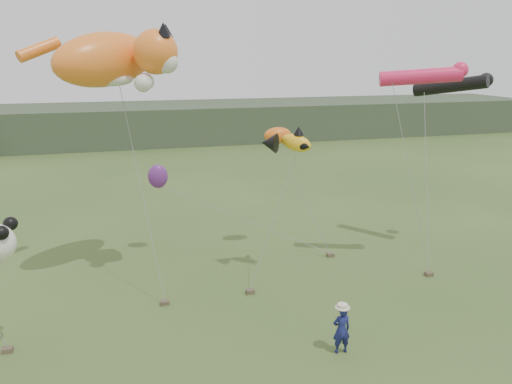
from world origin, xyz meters
TOP-DOWN VIEW (x-y plane):
  - ground at (0.00, 0.00)m, footprint 120.00×120.00m
  - headland at (-3.11, 44.69)m, footprint 90.00×13.00m
  - festival_attendant at (0.87, 0.15)m, footprint 0.61×0.41m
  - sandbag_anchors at (-0.78, 5.02)m, footprint 16.99×4.88m
  - cat_kite at (-5.49, 7.85)m, footprint 6.08×4.54m
  - fish_kite at (0.99, 6.26)m, footprint 2.31×1.50m
  - tube_kites at (8.33, 6.55)m, footprint 6.18×4.10m
  - misc_kites at (-0.91, 9.73)m, footprint 6.71×1.67m

SIDE VIEW (x-z plane):
  - ground at x=0.00m, z-range 0.00..0.00m
  - sandbag_anchors at x=-0.78m, z-range 0.00..0.17m
  - festival_attendant at x=0.87m, z-range 0.00..1.63m
  - headland at x=-3.11m, z-range -0.08..3.92m
  - misc_kites at x=-0.91m, z-range 3.48..6.28m
  - fish_kite at x=0.99m, z-range 5.33..6.48m
  - tube_kites at x=8.33m, z-range 7.44..9.12m
  - cat_kite at x=-5.49m, z-range 7.88..10.54m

